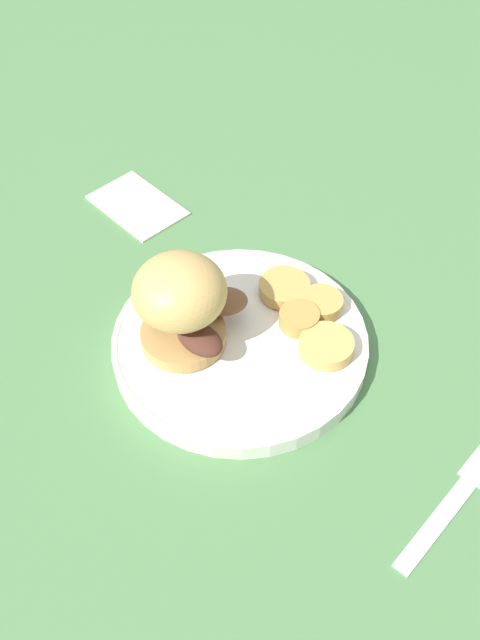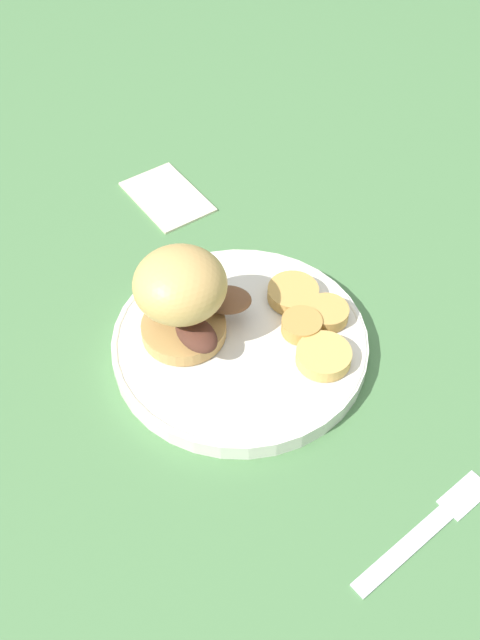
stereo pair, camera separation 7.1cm
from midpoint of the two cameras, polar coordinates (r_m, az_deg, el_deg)
name	(u,v)px [view 1 (the left image)]	position (r m, az deg, el deg)	size (l,w,h in m)	color
ground_plane	(240,350)	(0.75, -2.73, -2.44)	(4.00, 4.00, 0.00)	#4C7A47
dinner_plate	(240,343)	(0.74, -2.76, -1.89)	(0.25, 0.25, 0.02)	white
sandwich	(183,302)	(0.69, -7.30, 1.18)	(0.10, 0.12, 0.10)	tan
potato_round_0	(299,318)	(0.74, 1.79, -0.04)	(0.04, 0.04, 0.02)	#BC8942
potato_round_1	(284,288)	(0.77, 0.75, 2.32)	(0.05, 0.05, 0.01)	tan
potato_round_2	(321,304)	(0.75, 3.54, 1.11)	(0.04, 0.04, 0.01)	tan
potato_round_3	(326,346)	(0.72, 3.79, -2.16)	(0.05, 0.05, 0.01)	tan
fork	(453,502)	(0.67, 12.94, -13.59)	(0.06, 0.16, 0.00)	silver
napkin	(137,204)	(0.91, -10.09, 8.56)	(0.11, 0.07, 0.01)	beige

